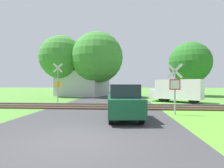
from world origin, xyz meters
name	(u,v)px	position (x,y,z in m)	size (l,w,h in m)	color
ground_plane	(74,141)	(0.00, 0.00, 0.00)	(160.00, 160.00, 0.00)	#4C8433
road_asphalt	(88,126)	(0.00, 2.00, 0.00)	(8.14, 80.00, 0.01)	#38383A
rail_track	(105,107)	(0.00, 7.92, 0.06)	(60.00, 2.60, 0.22)	#422D1E
stop_sign_near	(175,86)	(4.48, 4.97, 1.69)	(0.87, 0.21, 2.99)	#9E9EA5
crossing_sign_far	(58,81)	(-4.62, 10.22, 2.05)	(0.87, 0.18, 3.73)	#9E9EA5
house	(83,82)	(-4.97, 21.13, 2.12)	(8.33, 7.68, 6.38)	#B7B7BC
tree_center	(97,58)	(-2.36, 18.93, 5.54)	(7.18, 7.18, 9.14)	#513823
tree_left	(61,57)	(-7.78, 19.46, 5.70)	(6.28, 6.28, 8.85)	#513823
tree_far	(190,63)	(11.26, 21.63, 5.01)	(6.17, 6.17, 8.10)	#513823
mail_truck	(177,90)	(6.71, 12.28, 1.24)	(5.12, 4.23, 2.24)	white
parked_car	(123,101)	(1.51, 3.72, 0.89)	(2.05, 4.15, 1.78)	#144C2D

